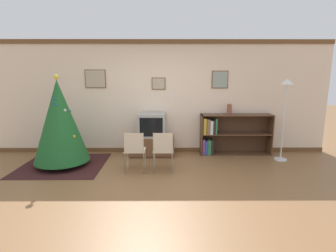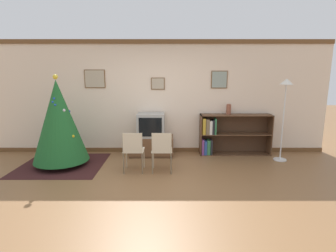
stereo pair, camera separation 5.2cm
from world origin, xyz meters
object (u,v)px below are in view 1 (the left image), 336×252
tv_console (152,146)px  vase (229,109)px  television (152,125)px  christmas_tree (60,121)px  folding_chair_left (134,149)px  standing_lamp (286,98)px  folding_chair_right (163,149)px  bookshelf (225,134)px

tv_console → vase: (1.84, 0.13, 0.86)m
television → christmas_tree: bearing=-159.7°
television → folding_chair_left: 1.18m
folding_chair_left → christmas_tree: bearing=164.9°
folding_chair_left → standing_lamp: bearing=13.2°
tv_console → standing_lamp: (2.93, -0.37, 1.16)m
vase → folding_chair_right: bearing=-141.3°
folding_chair_left → television: bearing=76.0°
folding_chair_left → standing_lamp: 3.42m
folding_chair_right → standing_lamp: (2.65, 0.75, 0.92)m
television → folding_chair_right: size_ratio=0.77×
television → folding_chair_left: (-0.28, -1.12, -0.26)m
bookshelf → vase: (0.09, 0.02, 0.61)m
tv_console → television: (0.00, -0.00, 0.50)m
folding_chair_right → standing_lamp: 2.91m
tv_console → bookshelf: size_ratio=0.61×
bookshelf → folding_chair_right: bearing=-140.1°
vase → standing_lamp: standing_lamp is taller
standing_lamp → folding_chair_right: bearing=-164.2°
tv_console → bookshelf: 1.77m
tv_console → bookshelf: bookshelf is taller
tv_console → folding_chair_left: 1.18m
folding_chair_left → bookshelf: 2.37m
folding_chair_left → folding_chair_right: bearing=0.0°
christmas_tree → vase: (3.70, 0.82, 0.14)m
tv_console → standing_lamp: size_ratio=0.57×
vase → television: bearing=-176.0°
christmas_tree → vase: christmas_tree is taller
christmas_tree → television: size_ratio=3.01×
tv_console → television: size_ratio=1.64×
tv_console → television: 0.50m
christmas_tree → vase: bearing=12.5°
christmas_tree → folding_chair_right: (2.14, -0.43, -0.48)m
christmas_tree → standing_lamp: 4.82m
television → folding_chair_left: television is taller
tv_console → folding_chair_right: (0.28, -1.12, 0.24)m
bookshelf → tv_console: bearing=-176.5°
folding_chair_right → vase: (1.56, 1.25, 0.62)m
television → bookshelf: size_ratio=0.38×
tv_console → vase: size_ratio=4.23×
folding_chair_right → tv_console: bearing=104.0°
vase → christmas_tree: bearing=-167.5°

